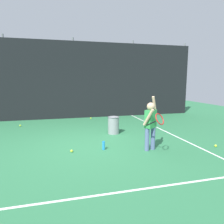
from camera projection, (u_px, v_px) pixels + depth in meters
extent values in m
plane|color=#2D7247|center=(88.00, 145.00, 5.61)|extent=(20.00, 20.00, 0.00)
cube|color=white|center=(111.00, 193.00, 3.23)|extent=(9.00, 0.05, 0.00)
cube|color=white|center=(163.00, 130.00, 7.27)|extent=(0.05, 9.00, 0.00)
cube|color=black|center=(74.00, 80.00, 9.38)|extent=(11.60, 0.08, 3.45)
cylinder|color=slate|center=(6.00, 79.00, 8.71)|extent=(0.09, 0.09, 3.60)
cylinder|color=slate|center=(74.00, 79.00, 9.42)|extent=(0.09, 0.09, 3.60)
cylinder|color=slate|center=(132.00, 79.00, 10.14)|extent=(0.09, 0.09, 3.60)
cylinder|color=slate|center=(183.00, 79.00, 10.85)|extent=(0.09, 0.09, 3.60)
cylinder|color=slate|center=(147.00, 139.00, 5.15)|extent=(0.11, 0.11, 0.58)
cylinder|color=slate|center=(153.00, 138.00, 5.24)|extent=(0.11, 0.11, 0.58)
cube|color=green|center=(151.00, 119.00, 5.11)|extent=(0.34, 0.31, 0.44)
sphere|color=tan|center=(151.00, 107.00, 5.07)|extent=(0.20, 0.20, 0.20)
cylinder|color=tan|center=(154.00, 105.00, 5.22)|extent=(0.21, 0.17, 0.46)
cylinder|color=tan|center=(148.00, 117.00, 4.92)|extent=(0.21, 0.28, 0.43)
cylinder|color=black|center=(151.00, 123.00, 4.80)|extent=(0.15, 0.22, 0.15)
torus|color=red|center=(160.00, 119.00, 4.64)|extent=(0.33, 0.29, 0.26)
cylinder|color=gray|center=(113.00, 125.00, 6.80)|extent=(0.36, 0.36, 0.55)
torus|color=#595B60|center=(113.00, 117.00, 6.75)|extent=(0.38, 0.38, 0.02)
cylinder|color=#268CD8|center=(104.00, 145.00, 5.24)|extent=(0.07, 0.07, 0.22)
sphere|color=#CCE033|center=(91.00, 118.00, 9.40)|extent=(0.07, 0.07, 0.07)
sphere|color=#CCE033|center=(216.00, 146.00, 5.45)|extent=(0.07, 0.07, 0.07)
sphere|color=#CCE033|center=(72.00, 151.00, 5.06)|extent=(0.07, 0.07, 0.07)
sphere|color=#CCE033|center=(20.00, 126.00, 7.88)|extent=(0.07, 0.07, 0.07)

